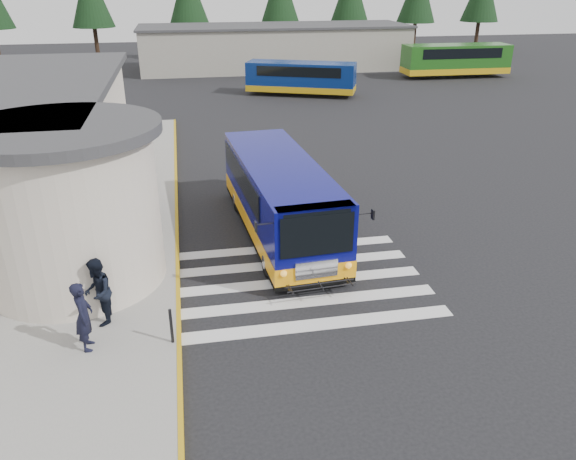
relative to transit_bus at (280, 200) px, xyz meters
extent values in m
plane|color=black|center=(0.32, -2.81, -1.31)|extent=(140.00, 140.00, 0.00)
cube|color=gray|center=(-8.68, 1.19, -1.23)|extent=(10.00, 34.00, 0.15)
cube|color=#C49612|center=(-3.73, 1.19, -1.23)|extent=(0.12, 34.00, 0.16)
cylinder|color=beige|center=(-6.68, -2.31, 1.09)|extent=(5.20, 5.20, 4.50)
cylinder|color=#38383A|center=(-6.68, -2.31, 3.49)|extent=(5.80, 5.80, 0.30)
cube|color=black|center=(-6.16, 2.19, -0.06)|extent=(0.08, 1.20, 2.20)
cube|color=#38383A|center=(-5.68, 2.19, 1.24)|extent=(1.20, 1.80, 0.12)
cube|color=silver|center=(-0.18, -6.01, -1.30)|extent=(8.00, 0.55, 0.01)
cube|color=silver|center=(-0.18, -4.81, -1.30)|extent=(8.00, 0.55, 0.01)
cube|color=silver|center=(-0.18, -3.61, -1.30)|extent=(8.00, 0.55, 0.01)
cube|color=silver|center=(-0.18, -2.41, -1.30)|extent=(8.00, 0.55, 0.01)
cube|color=silver|center=(-0.18, -1.21, -1.30)|extent=(8.00, 0.55, 0.01)
cube|color=gray|center=(6.32, 39.19, 0.69)|extent=(26.00, 8.00, 4.00)
cube|color=#38383A|center=(6.32, 39.19, 2.79)|extent=(26.40, 8.40, 0.20)
cylinder|color=black|center=(-11.68, 47.19, 0.49)|extent=(0.44, 0.44, 3.60)
cylinder|color=black|center=(-1.68, 47.19, 0.49)|extent=(0.44, 0.44, 3.60)
cylinder|color=black|center=(8.32, 47.19, 0.49)|extent=(0.44, 0.44, 3.60)
cylinder|color=black|center=(16.32, 47.19, 0.49)|extent=(0.44, 0.44, 3.60)
cylinder|color=black|center=(24.32, 47.19, 0.49)|extent=(0.44, 0.44, 3.60)
cylinder|color=black|center=(32.32, 47.19, 0.49)|extent=(0.44, 0.44, 3.60)
cube|color=#080A66|center=(0.00, 0.04, 0.26)|extent=(3.09, 9.08, 2.33)
cube|color=#FEA410|center=(0.00, 0.04, -0.63)|extent=(3.12, 9.11, 0.56)
cube|color=black|center=(0.00, 0.04, -0.96)|extent=(3.11, 9.10, 0.22)
cube|color=black|center=(0.31, -4.44, 0.63)|extent=(2.18, 0.21, 1.24)
cube|color=silver|center=(0.31, -4.45, -0.46)|extent=(1.29, 0.15, 0.55)
cube|color=black|center=(-1.31, 0.74, 0.73)|extent=(0.49, 6.54, 0.89)
cube|color=black|center=(1.20, 0.92, 0.73)|extent=(0.49, 6.54, 0.89)
cylinder|color=black|center=(-0.89, -3.01, -0.83)|extent=(0.36, 0.97, 0.95)
cylinder|color=black|center=(1.29, -2.86, -0.83)|extent=(0.36, 0.97, 0.95)
cylinder|color=black|center=(-1.27, 2.54, -0.83)|extent=(0.36, 0.97, 0.95)
cylinder|color=black|center=(0.91, 2.69, -0.83)|extent=(0.36, 0.97, 0.95)
cube|color=black|center=(-1.44, -4.39, 1.03)|extent=(0.06, 0.18, 0.30)
cube|color=black|center=(2.03, -4.15, 1.03)|extent=(0.06, 0.18, 0.30)
imported|color=black|center=(-5.95, -6.13, -0.23)|extent=(0.47, 0.69, 1.85)
imported|color=black|center=(-5.74, -5.03, -0.22)|extent=(0.75, 0.94, 1.87)
cylinder|color=black|center=(-3.88, -6.30, -0.67)|extent=(0.08, 0.08, 0.97)
cube|color=navy|center=(6.12, 25.33, 0.14)|extent=(8.63, 5.38, 2.14)
cube|color=#C49612|center=(6.12, 25.33, -0.73)|extent=(8.67, 5.42, 0.47)
cube|color=black|center=(6.12, 25.33, 0.65)|extent=(6.93, 4.71, 0.74)
cube|color=#1C5316|center=(21.83, 31.08, 0.36)|extent=(9.71, 2.86, 2.47)
cube|color=#C49612|center=(21.83, 31.08, -0.64)|extent=(9.74, 2.89, 0.54)
cube|color=black|center=(21.83, 31.08, 0.95)|extent=(7.56, 2.87, 0.86)
camera|label=1|loc=(-3.19, -18.46, 7.38)|focal=35.00mm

